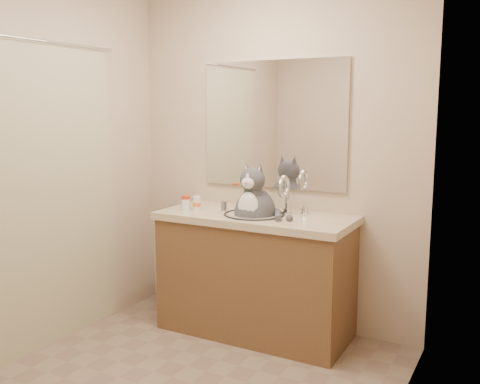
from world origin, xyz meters
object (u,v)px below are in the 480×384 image
at_px(pill_bottle_orange, 197,203).
at_px(grey_canister, 224,206).
at_px(cat, 255,211).
at_px(pill_bottle_redcap, 186,203).

bearing_deg(pill_bottle_orange, grey_canister, 21.06).
xyz_separation_m(cat, pill_bottle_redcap, (-0.50, -0.09, 0.03)).
height_order(pill_bottle_orange, grey_canister, pill_bottle_orange).
height_order(pill_bottle_redcap, pill_bottle_orange, pill_bottle_redcap).
distance_m(cat, pill_bottle_orange, 0.45).
bearing_deg(cat, pill_bottle_redcap, -170.03).
relative_size(pill_bottle_redcap, grey_canister, 1.61).
height_order(cat, pill_bottle_orange, cat).
bearing_deg(cat, pill_bottle_orange, -175.33).
xyz_separation_m(pill_bottle_redcap, pill_bottle_orange, (0.06, 0.05, -0.01)).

